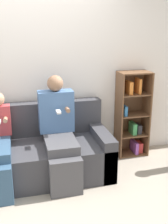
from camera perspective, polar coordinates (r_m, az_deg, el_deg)
name	(u,v)px	position (r m, az deg, el deg)	size (l,w,h in m)	color
ground_plane	(35,199)	(3.33, -10.02, -17.01)	(14.00, 14.00, 0.00)	#9E9384
back_wall	(23,71)	(3.79, -12.27, 8.12)	(10.00, 0.06, 2.55)	silver
couch	(25,155)	(3.65, -11.90, -8.53)	(2.13, 0.87, 0.88)	#38383D
adult_seated	(59,128)	(3.44, -5.10, -3.35)	(0.44, 0.79, 1.27)	#47474C
child_seated	(0,144)	(3.40, -16.68, -6.24)	(0.27, 0.81, 1.09)	#335170
bookshelf	(132,116)	(4.14, 9.70, -0.71)	(0.44, 0.30, 1.24)	brown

